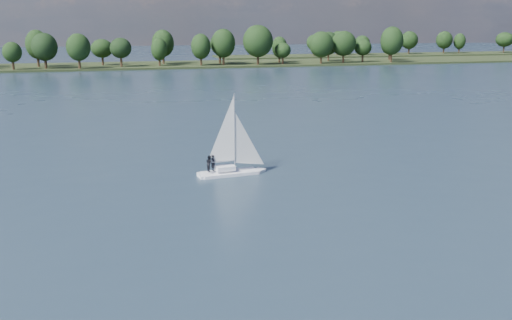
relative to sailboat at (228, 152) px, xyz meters
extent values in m
plane|color=#233342|center=(-1.95, 61.47, -2.55)|extent=(700.00, 700.00, 0.00)
cube|color=black|center=(-1.95, 173.47, -2.55)|extent=(660.00, 40.00, 1.50)
cube|color=black|center=(158.05, 221.47, -2.55)|extent=(220.00, 30.00, 1.40)
cube|color=white|center=(0.10, 0.00, -2.55)|extent=(7.10, 2.61, 0.82)
cube|color=white|center=(0.10, 0.00, -1.73)|extent=(2.15, 1.42, 0.51)
cylinder|color=#B4B4BB|center=(0.10, 0.00, 2.10)|extent=(0.12, 0.12, 8.17)
imported|color=black|center=(-1.65, 0.14, -1.12)|extent=(0.57, 0.73, 1.76)
imported|color=black|center=(-2.10, -0.07, -1.12)|extent=(0.82, 0.97, 1.76)
camera|label=1|loc=(-13.67, -57.63, 13.07)|focal=40.00mm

